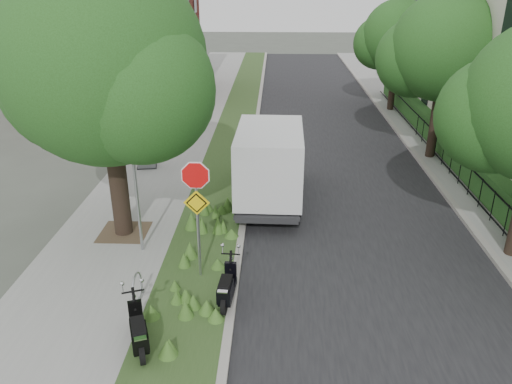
% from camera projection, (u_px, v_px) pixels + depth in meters
% --- Properties ---
extents(ground, '(120.00, 120.00, 0.00)m').
position_uv_depth(ground, '(254.00, 294.00, 12.21)').
color(ground, '#4C5147').
rests_on(ground, ground).
extents(sidewalk_near, '(3.50, 60.00, 0.12)m').
position_uv_depth(sidewalk_near, '(165.00, 154.00, 21.49)').
color(sidewalk_near, gray).
rests_on(sidewalk_near, ground).
extents(verge, '(2.00, 60.00, 0.12)m').
position_uv_depth(verge, '(229.00, 155.00, 21.39)').
color(verge, '#2F4B20').
rests_on(verge, ground).
extents(kerb_near, '(0.20, 60.00, 0.13)m').
position_uv_depth(kerb_near, '(252.00, 155.00, 21.36)').
color(kerb_near, '#9E9991').
rests_on(kerb_near, ground).
extents(road, '(7.00, 60.00, 0.01)m').
position_uv_depth(road, '(334.00, 157.00, 21.26)').
color(road, black).
rests_on(road, ground).
extents(kerb_far, '(0.20, 60.00, 0.13)m').
position_uv_depth(kerb_far, '(417.00, 157.00, 21.11)').
color(kerb_far, '#9E9991').
rests_on(kerb_far, ground).
extents(footpath_far, '(3.20, 60.00, 0.12)m').
position_uv_depth(footpath_far, '(458.00, 158.00, 21.05)').
color(footpath_far, gray).
rests_on(footpath_far, ground).
extents(street_tree_main, '(6.21, 5.54, 7.66)m').
position_uv_depth(street_tree_main, '(103.00, 73.00, 13.05)').
color(street_tree_main, black).
rests_on(street_tree_main, ground).
extents(bare_post, '(0.08, 0.08, 4.00)m').
position_uv_depth(bare_post, '(136.00, 184.00, 13.12)').
color(bare_post, '#A5A8AD').
rests_on(bare_post, ground).
extents(bike_hoop, '(0.06, 0.78, 0.77)m').
position_uv_depth(bike_hoop, '(137.00, 288.00, 11.56)').
color(bike_hoop, '#A5A8AD').
rests_on(bike_hoop, ground).
extents(sign_assembly, '(0.94, 0.08, 3.22)m').
position_uv_depth(sign_assembly, '(196.00, 196.00, 11.86)').
color(sign_assembly, '#A5A8AD').
rests_on(sign_assembly, ground).
extents(fence_far, '(0.04, 24.00, 1.00)m').
position_uv_depth(fence_far, '(436.00, 144.00, 20.85)').
color(fence_far, black).
rests_on(fence_far, ground).
extents(hedge_far, '(1.00, 24.00, 1.10)m').
position_uv_depth(hedge_far, '(453.00, 144.00, 20.82)').
color(hedge_far, '#1A4217').
rests_on(hedge_far, footpath_far).
extents(brick_building, '(9.40, 10.40, 8.30)m').
position_uv_depth(brick_building, '(116.00, 26.00, 30.99)').
color(brick_building, maroon).
rests_on(brick_building, ground).
extents(far_tree_b, '(4.83, 4.31, 6.56)m').
position_uv_depth(far_tree_b, '(443.00, 53.00, 19.41)').
color(far_tree_b, black).
rests_on(far_tree_b, ground).
extents(far_tree_c, '(4.37, 3.89, 5.93)m').
position_uv_depth(far_tree_c, '(396.00, 39.00, 26.90)').
color(far_tree_c, black).
rests_on(far_tree_c, ground).
extents(scooter_near, '(0.70, 1.53, 0.76)m').
position_uv_depth(scooter_near, '(139.00, 335.00, 10.07)').
color(scooter_near, black).
rests_on(scooter_near, ground).
extents(scooter_far, '(0.39, 1.54, 0.73)m').
position_uv_depth(scooter_far, '(227.00, 291.00, 11.51)').
color(scooter_far, black).
rests_on(scooter_far, ground).
extents(box_truck, '(2.15, 5.14, 2.30)m').
position_uv_depth(box_truck, '(270.00, 160.00, 16.57)').
color(box_truck, '#262628').
rests_on(box_truck, ground).
extents(utility_cabinet, '(0.85, 0.64, 1.03)m').
position_uv_depth(utility_cabinet, '(146.00, 156.00, 19.66)').
color(utility_cabinet, '#262628').
rests_on(utility_cabinet, ground).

